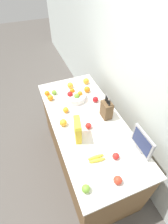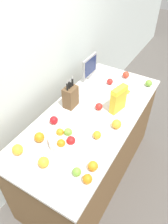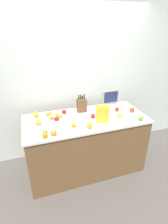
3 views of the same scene
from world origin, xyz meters
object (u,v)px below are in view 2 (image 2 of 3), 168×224
orange_front_left (97,135)px  orange_by_cereal (39,137)px  apple_rear (77,172)px  apple_leftmost (149,83)px  orange_mid_left (87,179)px  orange_back_center (44,162)px  orange_near_bowl (93,166)px  cereal_box (118,98)px  apple_front (99,106)px  apple_rightmost (126,75)px  knife_block (71,97)px  apple_near_bananas (54,120)px  orange_mid_right (117,124)px  small_monitor (90,67)px  apple_by_knife_block (110,81)px  fruit_bowl (66,140)px  banana_bunch (123,90)px  orange_front_center (18,150)px

orange_front_left → orange_by_cereal: (-0.27, 0.39, 0.01)m
apple_rear → apple_leftmost: (1.36, -0.08, 0.00)m
orange_mid_left → orange_back_center: size_ratio=0.84×
orange_by_cereal → orange_near_bowl: bearing=-91.9°
cereal_box → apple_front: cereal_box is taller
apple_rightmost → knife_block: bearing=160.7°
apple_near_bananas → orange_mid_right: 0.56m
small_monitor → orange_mid_left: (-1.19, -0.66, -0.10)m
apple_by_knife_block → orange_back_center: bearing=-177.6°
fruit_bowl → apple_by_knife_block: 0.98m
fruit_bowl → orange_back_center: size_ratio=3.30×
apple_front → small_monitor: bearing=38.6°
fruit_bowl → apple_rear: fruit_bowl is taller
apple_rightmost → orange_back_center: size_ratio=0.92×
apple_rightmost → orange_near_bowl: size_ratio=1.00×
orange_mid_left → orange_by_cereal: 0.55m
apple_leftmost → banana_bunch: bearing=139.0°
cereal_box → apple_by_knife_block: 0.46m
knife_block → cereal_box: (0.17, -0.42, 0.03)m
apple_rear → apple_front: bearing=15.7°
knife_block → orange_front_center: bearing=177.5°
cereal_box → orange_by_cereal: cereal_box is taller
banana_bunch → apple_rightmost: (0.27, 0.08, 0.02)m
cereal_box → orange_mid_right: bearing=-144.0°
cereal_box → orange_mid_left: bearing=-156.7°
orange_mid_left → orange_back_center: 0.35m
knife_block → fruit_bowl: knife_block is taller
knife_block → banana_bunch: bearing=-35.2°
small_monitor → apple_near_bananas: size_ratio=3.82×
knife_block → orange_back_center: size_ratio=3.82×
apple_near_bananas → orange_mid_right: orange_mid_right is taller
orange_by_cereal → orange_mid_right: (0.47, -0.48, -0.00)m
apple_front → orange_front_left: 0.37m
banana_bunch → orange_back_center: 1.19m
apple_rear → apple_front: (0.72, 0.20, 0.00)m
apple_front → orange_front_left: bearing=-154.6°
apple_near_bananas → orange_back_center: 0.46m
apple_rear → orange_by_cereal: bearing=75.2°
fruit_bowl → apple_rightmost: (1.19, -0.03, -0.01)m
apple_front → apple_near_bananas: (-0.38, 0.26, 0.00)m
banana_bunch → orange_back_center: (-1.18, 0.13, 0.02)m
cereal_box → orange_back_center: bearing=-179.8°
apple_leftmost → orange_front_left: apple_leftmost is taller
fruit_bowl → orange_mid_right: bearing=-36.2°
orange_near_bowl → orange_back_center: (-0.16, 0.33, 0.00)m
orange_near_bowl → orange_front_center: size_ratio=0.88×
orange_by_cereal → knife_block: bearing=3.4°
small_monitor → orange_by_cereal: (-1.07, -0.13, -0.10)m
fruit_bowl → apple_rightmost: bearing=-1.6°
orange_near_bowl → small_monitor: bearing=30.8°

